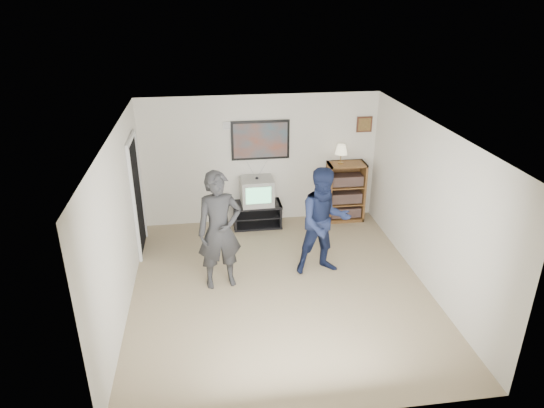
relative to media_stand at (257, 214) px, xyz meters
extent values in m
cube|color=#8A7C58|center=(0.11, -2.23, -0.23)|extent=(4.50, 5.00, 0.01)
cube|color=white|center=(0.11, -2.23, 2.27)|extent=(4.50, 5.00, 0.01)
cube|color=silver|center=(0.11, 0.27, 1.02)|extent=(4.50, 0.01, 2.50)
cube|color=silver|center=(-2.14, -2.23, 1.02)|extent=(0.01, 5.00, 2.50)
cube|color=silver|center=(2.36, -2.23, 1.02)|extent=(0.01, 5.00, 2.50)
cube|color=black|center=(0.00, 0.00, 0.21)|extent=(0.93, 0.52, 0.04)
cube|color=black|center=(0.00, 0.00, -0.21)|extent=(0.93, 0.52, 0.04)
cube|color=black|center=(-0.43, 0.00, 0.00)|extent=(0.04, 0.49, 0.46)
cube|color=black|center=(0.43, 0.00, 0.00)|extent=(0.04, 0.49, 0.46)
imported|color=#28292B|center=(-0.78, -1.97, 0.70)|extent=(0.75, 0.56, 1.87)
imported|color=#172040|center=(0.87, -1.81, 0.66)|extent=(0.92, 0.74, 1.78)
cube|color=white|center=(-0.79, -1.71, 0.98)|extent=(0.07, 0.11, 0.03)
cube|color=white|center=(0.87, -1.58, 0.76)|extent=(0.06, 0.13, 0.04)
cube|color=black|center=(0.11, 0.25, 1.42)|extent=(1.10, 0.03, 0.75)
cube|color=white|center=(-0.44, 0.25, 1.72)|extent=(0.28, 0.02, 0.14)
cube|color=#3F1E14|center=(2.11, 0.25, 1.65)|extent=(0.30, 0.03, 0.30)
cube|color=black|center=(-2.13, -0.63, 0.77)|extent=(0.03, 0.85, 2.00)
camera|label=1|loc=(-0.89, -8.47, 4.01)|focal=32.00mm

